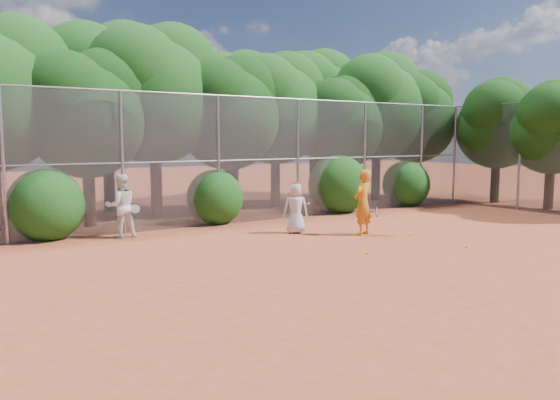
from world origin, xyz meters
TOP-DOWN VIEW (x-y plane):
  - ground at (0.00, 0.00)m, footprint 80.00×80.00m
  - fence_back at (-0.12, 6.00)m, footprint 20.05×0.09m
  - fence_side at (10.00, 3.00)m, footprint 0.09×6.09m
  - tree_2 at (-4.45, 7.83)m, footprint 3.99×3.47m
  - tree_3 at (-1.94, 8.84)m, footprint 4.89×4.26m
  - tree_4 at (0.55, 8.24)m, footprint 4.19×3.64m
  - tree_5 at (3.06, 9.04)m, footprint 4.51×3.92m
  - tree_6 at (5.55, 8.03)m, footprint 3.86×3.36m
  - tree_7 at (8.06, 8.64)m, footprint 4.77×4.14m
  - tree_8 at (10.05, 8.34)m, footprint 4.25×3.70m
  - tree_10 at (-2.93, 11.05)m, footprint 5.15×4.48m
  - tree_11 at (2.06, 10.64)m, footprint 4.64×4.03m
  - tree_12 at (6.56, 11.24)m, footprint 5.02×4.37m
  - tree_13 at (11.45, 5.03)m, footprint 3.86×3.36m
  - tree_14 at (11.25, 2.53)m, footprint 3.61×3.14m
  - bush_0 at (-6.00, 6.30)m, footprint 2.00×2.00m
  - bush_1 at (-1.00, 6.30)m, footprint 1.80×1.80m
  - bush_2 at (4.00, 6.30)m, footprint 2.20×2.20m
  - bush_3 at (7.50, 6.30)m, footprint 1.90×1.90m
  - player_yellow at (1.51, 2.14)m, footprint 0.87×0.63m
  - player_teen at (0.11, 3.38)m, footprint 0.83×0.73m
  - player_white at (-4.26, 5.40)m, footprint 0.89×0.75m
  - ball_0 at (3.45, 1.86)m, footprint 0.07×0.07m
  - ball_1 at (4.50, 3.77)m, footprint 0.07×0.07m
  - ball_2 at (2.42, -0.66)m, footprint 0.07×0.07m
  - ball_3 at (2.54, 1.28)m, footprint 0.07×0.07m
  - ball_4 at (-0.14, 0.10)m, footprint 0.07×0.07m

SIDE VIEW (x-z plane):
  - ground at x=0.00m, z-range 0.00..0.00m
  - ball_0 at x=3.45m, z-range 0.00..0.07m
  - ball_1 at x=4.50m, z-range 0.00..0.07m
  - ball_2 at x=2.42m, z-range 0.00..0.07m
  - ball_3 at x=2.54m, z-range 0.00..0.07m
  - ball_4 at x=-0.14m, z-range 0.00..0.07m
  - player_teen at x=0.11m, z-range 0.00..1.46m
  - player_white at x=-4.26m, z-range 0.00..1.73m
  - bush_1 at x=-1.00m, z-range 0.00..1.80m
  - player_yellow at x=1.51m, z-range 0.00..1.82m
  - bush_3 at x=7.50m, z-range 0.00..1.90m
  - bush_0 at x=-6.00m, z-range 0.00..2.00m
  - bush_2 at x=4.00m, z-range 0.00..2.20m
  - fence_side at x=10.00m, z-range 0.04..4.06m
  - fence_back at x=-0.12m, z-range 0.04..4.06m
  - tree_14 at x=11.25m, z-range 0.77..5.71m
  - tree_6 at x=5.55m, z-range 0.82..6.11m
  - tree_13 at x=11.45m, z-range 0.82..6.11m
  - tree_2 at x=-4.45m, z-range 0.85..6.32m
  - tree_4 at x=0.55m, z-range 0.89..6.62m
  - tree_8 at x=10.05m, z-range 0.91..6.73m
  - tree_5 at x=3.06m, z-range 0.96..7.13m
  - tree_11 at x=2.06m, z-range 0.99..7.34m
  - tree_7 at x=8.06m, z-range 1.02..7.54m
  - tree_3 at x=-1.94m, z-range 1.04..7.75m
  - tree_12 at x=6.56m, z-range 1.07..7.95m
  - tree_10 at x=-2.93m, z-range 1.10..8.16m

